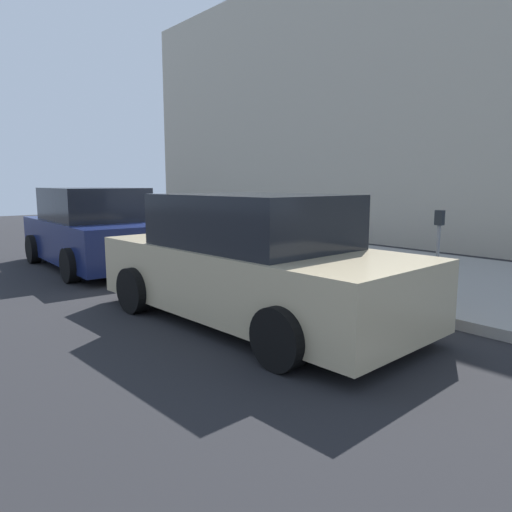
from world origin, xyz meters
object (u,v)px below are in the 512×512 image
at_px(suitcase_silver_6, 248,247).
at_px(suitcase_black_2, 314,256).
at_px(suitcase_navy_3, 294,257).
at_px(suitcase_olive_4, 275,251).
at_px(fire_hydrant, 224,239).
at_px(suitcase_maroon_1, 332,256).
at_px(parked_car_beige_0, 252,263).
at_px(parking_meter, 438,240).
at_px(suitcase_teal_0, 353,264).
at_px(parked_car_navy_1, 94,231).
at_px(suitcase_red_5, 259,246).
at_px(bollard_post, 207,239).

bearing_deg(suitcase_silver_6, suitcase_black_2, -179.64).
xyz_separation_m(suitcase_black_2, suitcase_navy_3, (0.48, 0.04, -0.07)).
distance_m(suitcase_olive_4, fire_hydrant, 1.75).
bearing_deg(suitcase_black_2, suitcase_maroon_1, 179.50).
bearing_deg(suitcase_silver_6, parked_car_beige_0, 141.56).
height_order(fire_hydrant, parking_meter, parking_meter).
distance_m(suitcase_maroon_1, fire_hydrant, 3.14).
bearing_deg(suitcase_navy_3, suitcase_teal_0, -179.52).
xyz_separation_m(parked_car_beige_0, parked_car_navy_1, (5.33, 0.00, 0.01)).
distance_m(suitcase_teal_0, suitcase_red_5, 2.30).
bearing_deg(suitcase_navy_3, fire_hydrant, 0.91).
bearing_deg(suitcase_maroon_1, suitcase_teal_0, 177.61).
bearing_deg(suitcase_silver_6, suitcase_red_5, 165.49).
distance_m(suitcase_teal_0, fire_hydrant, 3.60).
distance_m(fire_hydrant, parking_meter, 5.04).
bearing_deg(parked_car_beige_0, suitcase_silver_6, -38.44).
distance_m(suitcase_red_5, suitcase_silver_6, 0.54).
xyz_separation_m(suitcase_olive_4, parked_car_beige_0, (-2.18, 2.39, 0.31)).
bearing_deg(suitcase_olive_4, parking_meter, -175.03).
bearing_deg(parking_meter, bollard_post, 4.15).
height_order(parked_car_beige_0, parked_car_navy_1, parked_car_navy_1).
distance_m(suitcase_silver_6, parking_meter, 4.26).
xyz_separation_m(suitcase_red_5, parked_car_navy_1, (2.71, 2.35, 0.26)).
relative_size(suitcase_teal_0, parking_meter, 0.73).
height_order(suitcase_red_5, fire_hydrant, suitcase_red_5).
height_order(fire_hydrant, parked_car_navy_1, parked_car_navy_1).
height_order(fire_hydrant, parked_car_beige_0, parked_car_beige_0).
xyz_separation_m(parking_meter, parked_car_beige_0, (1.09, 2.68, -0.19)).
height_order(suitcase_teal_0, suitcase_olive_4, suitcase_olive_4).
distance_m(suitcase_maroon_1, suitcase_olive_4, 1.39).
height_order(suitcase_black_2, suitcase_silver_6, suitcase_black_2).
bearing_deg(parked_car_navy_1, suitcase_olive_4, -142.77).
bearing_deg(suitcase_black_2, suitcase_silver_6, 0.36).
relative_size(bollard_post, parked_car_beige_0, 0.16).
xyz_separation_m(suitcase_black_2, suitcase_red_5, (1.38, 0.15, 0.05)).
bearing_deg(suitcase_red_5, parking_meter, -175.00).
bearing_deg(suitcase_navy_3, suitcase_silver_6, -0.94).
height_order(suitcase_navy_3, suitcase_red_5, suitcase_red_5).
bearing_deg(fire_hydrant, suitcase_red_5, 176.71).
bearing_deg(suitcase_navy_3, parking_meter, -175.63).
height_order(suitcase_silver_6, parked_car_beige_0, parked_car_beige_0).
bearing_deg(suitcase_black_2, parking_meter, -175.59).
xyz_separation_m(suitcase_navy_3, fire_hydrant, (2.20, 0.04, 0.16)).
xyz_separation_m(suitcase_black_2, suitcase_silver_6, (1.89, 0.01, -0.04)).
height_order(suitcase_maroon_1, suitcase_olive_4, suitcase_olive_4).
distance_m(suitcase_red_5, fire_hydrant, 1.31).
relative_size(suitcase_black_2, fire_hydrant, 1.10).
relative_size(suitcase_silver_6, parked_car_beige_0, 0.17).
bearing_deg(fire_hydrant, parking_meter, -177.15).
distance_m(bollard_post, parked_car_navy_1, 2.47).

